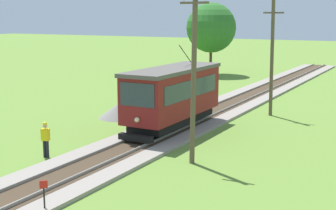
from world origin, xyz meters
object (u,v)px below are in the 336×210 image
at_px(trackside_signal_marker, 44,195).
at_px(track_worker, 46,138).
at_px(red_tram, 173,95).
at_px(gravel_pile, 120,110).
at_px(utility_pole_near_tram, 194,72).
at_px(tree_left_near, 211,28).
at_px(utility_pole_mid, 272,57).

height_order(trackside_signal_marker, track_worker, track_worker).
xyz_separation_m(red_tram, gravel_pile, (-4.95, 1.65, -1.67)).
height_order(gravel_pile, track_worker, track_worker).
relative_size(utility_pole_near_tram, gravel_pile, 2.84).
bearing_deg(track_worker, tree_left_near, -178.64).
distance_m(track_worker, tree_left_near, 35.80).
height_order(utility_pole_mid, track_worker, utility_pole_mid).
relative_size(gravel_pile, track_worker, 1.66).
distance_m(red_tram, utility_pole_near_tram, 6.77).
bearing_deg(red_tram, utility_pole_mid, 61.93).
bearing_deg(gravel_pile, tree_left_near, 99.83).
height_order(utility_pole_near_tram, utility_pole_mid, utility_pole_near_tram).
xyz_separation_m(trackside_signal_marker, gravel_pile, (-6.74, 14.67, -0.14)).
xyz_separation_m(utility_pole_near_tram, utility_pole_mid, (-0.00, 12.33, -0.21)).
xyz_separation_m(trackside_signal_marker, tree_left_near, (-11.14, 40.08, 4.80)).
bearing_deg(tree_left_near, red_tram, -70.94).
distance_m(red_tram, track_worker, 8.46).
xyz_separation_m(utility_pole_mid, trackside_signal_marker, (-2.03, -20.18, -3.43)).
xyz_separation_m(utility_pole_mid, gravel_pile, (-8.76, -5.51, -3.57)).
relative_size(track_worker, tree_left_near, 0.21).
xyz_separation_m(red_tram, utility_pole_mid, (3.82, 7.16, 1.90)).
bearing_deg(track_worker, gravel_pile, -176.78).
relative_size(red_tram, trackside_signal_marker, 7.24).
xyz_separation_m(track_worker, tree_left_near, (-6.49, 34.92, 4.48)).
bearing_deg(track_worker, trackside_signal_marker, 32.86).
height_order(red_tram, trackside_signal_marker, red_tram).
distance_m(trackside_signal_marker, track_worker, 6.95).
height_order(utility_pole_mid, gravel_pile, utility_pole_mid).
bearing_deg(gravel_pile, red_tram, -18.45).
bearing_deg(gravel_pile, track_worker, -77.61).
relative_size(red_tram, track_worker, 4.79).
distance_m(trackside_signal_marker, gravel_pile, 16.15).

